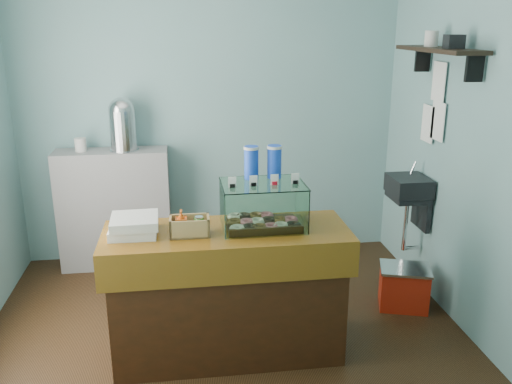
{
  "coord_description": "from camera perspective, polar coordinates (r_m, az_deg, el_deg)",
  "views": [
    {
      "loc": [
        -0.26,
        -3.52,
        2.19
      ],
      "look_at": [
        0.21,
        -0.15,
        1.12
      ],
      "focal_mm": 38.0,
      "sensor_mm": 36.0,
      "label": 1
    }
  ],
  "objects": [
    {
      "name": "red_cooler",
      "position": [
        4.54,
        15.3,
        -9.62
      ],
      "size": [
        0.46,
        0.4,
        0.34
      ],
      "rotation": [
        0.0,
        0.0,
        -0.3
      ],
      "color": "red",
      "rests_on": "ground"
    },
    {
      "name": "counter",
      "position": [
        3.7,
        -3.0,
        -10.47
      ],
      "size": [
        1.6,
        0.6,
        0.9
      ],
      "color": "#3C1B0B",
      "rests_on": "ground"
    },
    {
      "name": "back_shelf",
      "position": [
        5.15,
        -14.62,
        -1.73
      ],
      "size": [
        1.0,
        0.32,
        1.1
      ],
      "primitive_type": "cube",
      "color": "gray",
      "rests_on": "ground"
    },
    {
      "name": "ground",
      "position": [
        4.15,
        -3.22,
        -14.43
      ],
      "size": [
        3.5,
        3.5,
        0.0
      ],
      "primitive_type": "plane",
      "color": "black",
      "rests_on": "ground"
    },
    {
      "name": "room_shell",
      "position": [
        3.57,
        -3.27,
        9.62
      ],
      "size": [
        3.54,
        3.04,
        2.82
      ],
      "color": "#6F9FA3",
      "rests_on": "ground"
    },
    {
      "name": "display_case",
      "position": [
        3.56,
        0.64,
        -1.06
      ],
      "size": [
        0.54,
        0.4,
        0.51
      ],
      "rotation": [
        0.0,
        0.0,
        0.01
      ],
      "color": "#372110",
      "rests_on": "counter"
    },
    {
      "name": "pastry_boxes",
      "position": [
        3.52,
        -12.71,
        -3.45
      ],
      "size": [
        0.31,
        0.31,
        0.12
      ],
      "rotation": [
        0.0,
        0.0,
        -0.02
      ],
      "color": "silver",
      "rests_on": "counter"
    },
    {
      "name": "coffee_urn",
      "position": [
        4.92,
        -13.87,
        7.07
      ],
      "size": [
        0.26,
        0.26,
        0.47
      ],
      "color": "silver",
      "rests_on": "back_shelf"
    },
    {
      "name": "condiment_crate",
      "position": [
        3.44,
        -7.1,
        -3.58
      ],
      "size": [
        0.25,
        0.15,
        0.17
      ],
      "rotation": [
        0.0,
        0.0,
        -0.01
      ],
      "color": "#A68453",
      "rests_on": "counter"
    }
  ]
}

